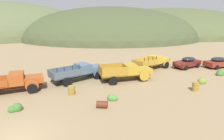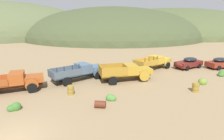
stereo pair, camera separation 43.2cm
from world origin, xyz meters
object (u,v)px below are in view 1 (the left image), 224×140
at_px(truck_faded_yellow, 154,62).
at_px(oil_drum_tipped, 102,104).
at_px(car_oxblood, 187,62).
at_px(car_rust_red, 220,62).
at_px(oil_drum_by_truck, 72,90).
at_px(truck_oxide_orange, 16,82).
at_px(truck_chalk_blue, 82,71).
at_px(oil_drum_spare, 195,87).
at_px(truck_mustard, 129,72).

height_order(truck_faded_yellow, oil_drum_tipped, truck_faded_yellow).
xyz_separation_m(car_oxblood, car_rust_red, (4.84, -1.66, 0.00)).
distance_m(truck_faded_yellow, car_oxblood, 4.89).
xyz_separation_m(car_rust_red, oil_drum_by_truck, (-22.30, -2.25, -0.38)).
bearing_deg(oil_drum_by_truck, truck_oxide_orange, 149.65).
height_order(truck_chalk_blue, truck_faded_yellow, same).
xyz_separation_m(truck_oxide_orange, car_oxblood, (22.28, 1.09, -0.18)).
bearing_deg(car_oxblood, truck_faded_yellow, -26.22).
bearing_deg(truck_oxide_orange, truck_faded_yellow, 6.70).
bearing_deg(truck_chalk_blue, oil_drum_spare, -56.39).
xyz_separation_m(car_rust_red, oil_drum_spare, (-10.81, -5.83, -0.36)).
bearing_deg(truck_chalk_blue, car_oxblood, -18.21).
bearing_deg(truck_oxide_orange, oil_drum_tipped, -45.00).
xyz_separation_m(truck_chalk_blue, car_rust_red, (20.34, -1.89, -0.19)).
bearing_deg(truck_chalk_blue, truck_oxide_orange, 173.73).
bearing_deg(oil_drum_by_truck, car_oxblood, 12.62).
bearing_deg(truck_oxide_orange, truck_mustard, -5.76).
xyz_separation_m(oil_drum_by_truck, oil_drum_spare, (11.50, -3.58, 0.02)).
height_order(truck_oxide_orange, oil_drum_spare, truck_oxide_orange).
distance_m(truck_mustard, oil_drum_tipped, 7.47).
bearing_deg(oil_drum_spare, truck_chalk_blue, 140.95).
distance_m(car_rust_red, oil_drum_by_truck, 22.42).
distance_m(car_oxblood, oil_drum_by_truck, 17.91).
xyz_separation_m(truck_oxide_orange, car_rust_red, (27.12, -0.57, -0.18)).
distance_m(truck_oxide_orange, oil_drum_by_truck, 5.61).
distance_m(truck_chalk_blue, oil_drum_tipped, 7.71).
height_order(truck_mustard, oil_drum_tipped, truck_mustard).
distance_m(truck_oxide_orange, car_rust_red, 27.13).
distance_m(truck_mustard, truck_faded_yellow, 6.78).
bearing_deg(car_rust_red, oil_drum_tipped, -162.47).
distance_m(oil_drum_by_truck, oil_drum_spare, 12.04).
distance_m(truck_chalk_blue, car_oxblood, 15.50).
height_order(car_rust_red, oil_drum_spare, car_rust_red).
bearing_deg(oil_drum_spare, truck_mustard, 130.00).
bearing_deg(truck_chalk_blue, oil_drum_by_truck, -132.73).
bearing_deg(car_rust_red, truck_faded_yellow, 164.21).
height_order(truck_oxide_orange, truck_faded_yellow, truck_faded_yellow).
distance_m(truck_chalk_blue, truck_mustard, 5.43).
relative_size(truck_faded_yellow, oil_drum_spare, 7.19).
bearing_deg(truck_mustard, oil_drum_spare, -43.48).
bearing_deg(oil_drum_tipped, truck_oxide_orange, 136.23).
height_order(oil_drum_tipped, oil_drum_spare, oil_drum_spare).
xyz_separation_m(truck_chalk_blue, truck_mustard, (4.94, -2.26, 0.03)).
xyz_separation_m(car_rust_red, oil_drum_tipped, (-20.49, -5.78, -0.53)).
xyz_separation_m(truck_faded_yellow, car_rust_red, (9.53, -3.01, -0.18)).
bearing_deg(car_rust_red, oil_drum_spare, -149.87).
bearing_deg(truck_mustard, truck_faded_yellow, 36.42).
bearing_deg(truck_oxide_orange, oil_drum_by_truck, -31.57).
relative_size(truck_mustard, car_oxblood, 1.29).
bearing_deg(car_rust_red, truck_mustard, -176.88).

